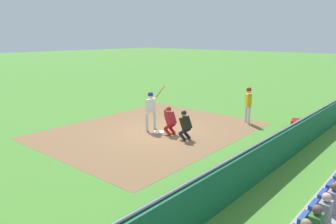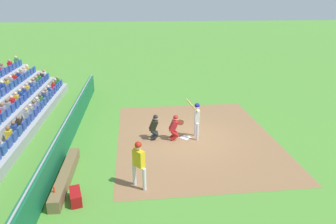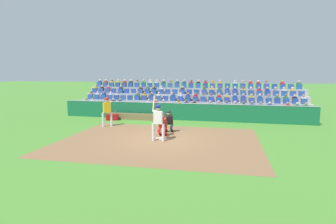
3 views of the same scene
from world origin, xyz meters
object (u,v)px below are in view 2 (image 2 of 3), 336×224
Objects in this scene: home_plate_marker at (185,138)px; batter_at_plate at (197,116)px; dugout_bench at (66,176)px; equipment_duffel_bag at (76,197)px; home_plate_umpire at (154,126)px; water_bottle_on_bench at (54,189)px; on_deck_batter at (139,160)px; catcher_crouching at (175,126)px.

batter_at_plate reaches higher than home_plate_marker.
dugout_bench reaches higher than equipment_duffel_bag.
home_plate_umpire is (-0.08, -2.07, -0.44)m from batter_at_plate.
water_bottle_on_bench reaches higher than dugout_bench.
equipment_duffel_bag is at bearing -43.43° from home_plate_marker.
on_deck_batter is (4.10, -2.33, 1.13)m from home_plate_marker.
equipment_duffel_bag is at bearing -72.89° from on_deck_batter.
dugout_bench is (3.33, -4.57, -0.50)m from catcher_crouching.
catcher_crouching is 1.55× the size of equipment_duffel_bag.
home_plate_umpire is 5.02m from dugout_bench.
on_deck_batter is (-0.67, 2.19, 0.94)m from equipment_duffel_bag.
catcher_crouching is 4.40m from on_deck_batter.
home_plate_marker is 0.34× the size of catcher_crouching.
home_plate_marker is at bearing 100.75° from catcher_crouching.
batter_at_plate is 6.66m from dugout_bench.
catcher_crouching is (0.06, -1.09, -0.43)m from batter_at_plate.
on_deck_batter is at bearing 103.55° from water_bottle_on_bench.
water_bottle_on_bench is 2.99m from on_deck_batter.
batter_at_plate is 1.69× the size of catcher_crouching.
home_plate_marker is 0.53× the size of equipment_duffel_bag.
equipment_duffel_bag is (-0.01, 0.67, -0.34)m from water_bottle_on_bench.
catcher_crouching is at bearing 126.11° from dugout_bench.
dugout_bench is at bearing -59.00° from batter_at_plate.
water_bottle_on_bench is at bearing -103.46° from equipment_duffel_bag.
on_deck_batter is at bearing 92.42° from equipment_duffel_bag.
equipment_duffel_bag is at bearing 24.28° from dugout_bench.
on_deck_batter is at bearing 76.59° from dugout_bench.
home_plate_umpire is 5.68m from equipment_duffel_bag.
dugout_bench is at bearing -53.89° from catcher_crouching.
home_plate_marker is 0.11× the size of dugout_bench.
home_plate_umpire is at bearing 134.12° from dugout_bench.
home_plate_marker is 0.90m from catcher_crouching.
home_plate_marker is 7.08m from water_bottle_on_bench.
home_plate_marker is 1.98× the size of water_bottle_on_bench.
equipment_duffel_bag is 2.47m from on_deck_batter.
equipment_duffel_bag is (4.78, -4.52, 0.19)m from home_plate_marker.
catcher_crouching reaches higher than dugout_bench.
home_plate_marker is at bearing -94.42° from batter_at_plate.
equipment_duffel_bag is (4.81, -2.98, -0.49)m from home_plate_umpire.
equipment_duffel_bag is (4.67, -3.96, -0.51)m from catcher_crouching.
catcher_crouching is 6.59m from water_bottle_on_bench.
catcher_crouching is at bearing 135.34° from water_bottle_on_bench.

